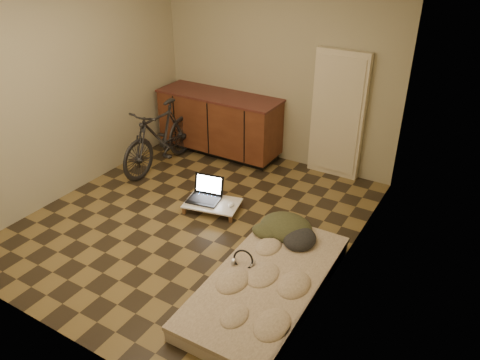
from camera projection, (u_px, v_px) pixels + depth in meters
The scene contains 10 objects.
room_shell at pixel (189, 115), 4.86m from camera, with size 3.50×4.00×2.60m.
cabinets at pixel (220, 123), 6.88m from camera, with size 1.84×0.62×0.91m.
appliance_panel at pixel (338, 115), 6.10m from camera, with size 0.70×0.10×1.70m, color beige.
bicycle at pixel (160, 133), 6.45m from camera, with size 0.46×1.57×1.01m, color black.
futon at pixel (267, 284), 4.38m from camera, with size 0.97×1.97×0.17m.
clothing_pile at pixel (289, 224), 4.88m from camera, with size 0.60×0.50×0.24m, color #383B22, non-canonical shape.
headphones at pixel (243, 259), 4.45m from camera, with size 0.22×0.21×0.15m, color black, non-canonical shape.
lap_desk at pixel (212, 203), 5.62m from camera, with size 0.72×0.55×0.11m.
laptop at pixel (206, 195), 5.67m from camera, with size 0.43×0.40×0.26m.
mouse at pixel (231, 205), 5.53m from camera, with size 0.06×0.10×0.04m, color white.
Camera 1 is at (2.82, -3.65, 3.05)m, focal length 35.00 mm.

